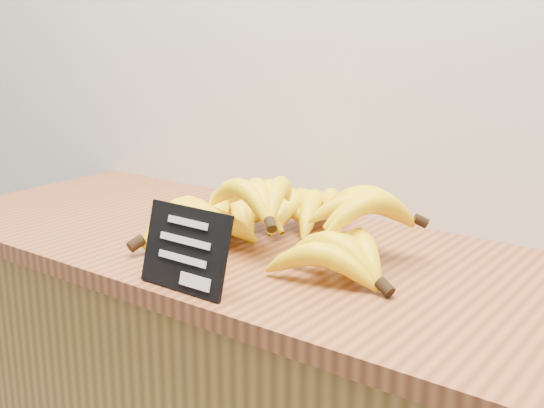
# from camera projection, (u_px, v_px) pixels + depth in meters

# --- Properties ---
(counter_top) EXTENTS (1.47, 0.54, 0.03)m
(counter_top) POSITION_uv_depth(u_px,v_px,m) (290.00, 258.00, 1.15)
(counter_top) COLOR #95542E
(counter_top) RESTS_ON counter
(chalkboard_sign) EXTENTS (0.15, 0.04, 0.12)m
(chalkboard_sign) POSITION_uv_depth(u_px,v_px,m) (185.00, 249.00, 0.97)
(chalkboard_sign) COLOR black
(chalkboard_sign) RESTS_ON counter_top
(banana_pile) EXTENTS (0.53, 0.42, 0.12)m
(banana_pile) POSITION_uv_depth(u_px,v_px,m) (275.00, 218.00, 1.16)
(banana_pile) COLOR yellow
(banana_pile) RESTS_ON counter_top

